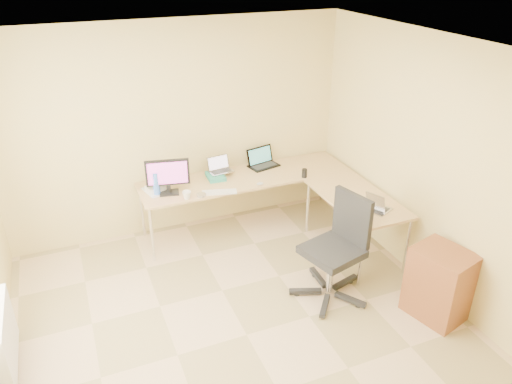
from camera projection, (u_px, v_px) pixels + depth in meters
name	position (u px, v px, depth m)	size (l,w,h in m)	color
floor	(247.00, 335.00, 4.64)	(4.50, 4.50, 0.00)	#CEAF85
ceiling	(244.00, 57.00, 3.46)	(4.50, 4.50, 0.00)	white
wall_back	(178.00, 130.00, 5.90)	(4.50, 4.50, 0.00)	#E5CB75
wall_right	(446.00, 175.00, 4.76)	(4.50, 4.50, 0.00)	#E5CB75
desk_main	(246.00, 202.00, 6.24)	(2.65, 0.70, 0.73)	tan
desk_return	(354.00, 224.00, 5.75)	(0.70, 1.30, 0.73)	tan
monitor	(168.00, 177.00, 5.57)	(0.50, 0.16, 0.42)	black
book_stack	(216.00, 176.00, 6.03)	(0.20, 0.28, 0.05)	teal
laptop_center	(221.00, 165.00, 6.05)	(0.29, 0.22, 0.19)	#A9A9AB
laptop_black	(264.00, 158.00, 6.30)	(0.38, 0.28, 0.24)	black
keyboard	(219.00, 192.00, 5.68)	(0.40, 0.11, 0.02)	silver
mouse	(260.00, 184.00, 5.86)	(0.09, 0.06, 0.03)	silver
mug	(187.00, 195.00, 5.53)	(0.10, 0.10, 0.09)	white
cd_stack	(201.00, 195.00, 5.60)	(0.11, 0.11, 0.03)	silver
water_bottle	(156.00, 183.00, 5.59)	(0.08, 0.08, 0.28)	#4276DC
papers	(155.00, 191.00, 5.72)	(0.23, 0.32, 0.01)	silver
white_box	(156.00, 189.00, 5.69)	(0.20, 0.15, 0.07)	white
desk_fan	(161.00, 174.00, 5.85)	(0.19, 0.19, 0.24)	white
black_cup	(304.00, 173.00, 6.03)	(0.06, 0.06, 0.11)	black
laptop_return	(380.00, 202.00, 5.28)	(0.22, 0.28, 0.19)	#A7A7AD
office_chair	(332.00, 255.00, 4.95)	(0.68, 0.68, 1.13)	black
cabinet	(439.00, 284.00, 4.75)	(0.43, 0.54, 0.74)	#A67947
radiator	(5.00, 338.00, 4.12)	(0.09, 0.80, 0.55)	white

